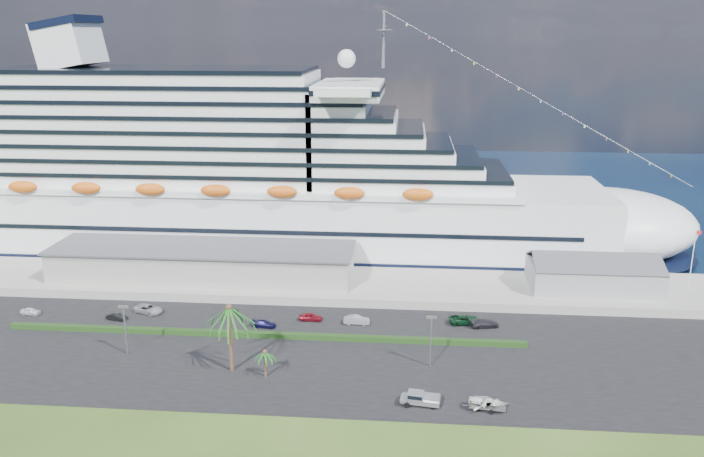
# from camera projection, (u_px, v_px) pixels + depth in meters

# --- Properties ---
(ground) EXTENTS (420.00, 420.00, 0.00)m
(ground) POSITION_uv_depth(u_px,v_px,m) (293.00, 387.00, 99.43)
(ground) COLOR #2D4416
(ground) RESTS_ON ground
(asphalt_lot) EXTENTS (140.00, 38.00, 0.12)m
(asphalt_lot) POSITION_uv_depth(u_px,v_px,m) (304.00, 353.00, 109.95)
(asphalt_lot) COLOR black
(asphalt_lot) RESTS_ON ground
(wharf) EXTENTS (240.00, 20.00, 1.80)m
(wharf) POSITION_uv_depth(u_px,v_px,m) (326.00, 284.00, 137.49)
(wharf) COLOR gray
(wharf) RESTS_ON ground
(water) EXTENTS (420.00, 160.00, 0.02)m
(water) POSITION_uv_depth(u_px,v_px,m) (359.00, 189.00, 223.93)
(water) COLOR black
(water) RESTS_ON ground
(cruise_ship) EXTENTS (191.00, 38.00, 54.00)m
(cruise_ship) POSITION_uv_depth(u_px,v_px,m) (245.00, 180.00, 157.87)
(cruise_ship) COLOR silver
(cruise_ship) RESTS_ON ground
(terminal_building) EXTENTS (61.00, 15.00, 6.30)m
(terminal_building) POSITION_uv_depth(u_px,v_px,m) (203.00, 261.00, 138.39)
(terminal_building) COLOR gray
(terminal_building) RESTS_ON wharf
(port_shed) EXTENTS (24.00, 12.31, 7.37)m
(port_shed) POSITION_uv_depth(u_px,v_px,m) (593.00, 275.00, 132.30)
(port_shed) COLOR gray
(port_shed) RESTS_ON wharf
(flagpole) EXTENTS (1.08, 0.16, 12.00)m
(flagpole) POSITION_uv_depth(u_px,v_px,m) (693.00, 259.00, 129.76)
(flagpole) COLOR silver
(flagpole) RESTS_ON wharf
(hedge) EXTENTS (88.00, 1.10, 0.90)m
(hedge) POSITION_uv_depth(u_px,v_px,m) (262.00, 335.00, 115.25)
(hedge) COLOR black
(hedge) RESTS_ON asphalt_lot
(lamp_post_left) EXTENTS (1.60, 0.35, 8.27)m
(lamp_post_left) POSITION_uv_depth(u_px,v_px,m) (125.00, 324.00, 107.90)
(lamp_post_left) COLOR gray
(lamp_post_left) RESTS_ON asphalt_lot
(lamp_post_right) EXTENTS (1.60, 0.35, 8.27)m
(lamp_post_right) POSITION_uv_depth(u_px,v_px,m) (431.00, 335.00, 103.99)
(lamp_post_right) COLOR gray
(lamp_post_right) RESTS_ON asphalt_lot
(palm_tall) EXTENTS (8.82, 8.82, 11.13)m
(palm_tall) POSITION_uv_depth(u_px,v_px,m) (229.00, 315.00, 101.54)
(palm_tall) COLOR #47301E
(palm_tall) RESTS_ON ground
(palm_short) EXTENTS (3.53, 3.53, 4.56)m
(palm_short) POSITION_uv_depth(u_px,v_px,m) (265.00, 355.00, 101.18)
(palm_short) COLOR #47301E
(palm_short) RESTS_ON ground
(parked_car_0) EXTENTS (3.75, 1.75, 1.24)m
(parked_car_0) POSITION_uv_depth(u_px,v_px,m) (31.00, 311.00, 124.45)
(parked_car_0) COLOR silver
(parked_car_0) RESTS_ON asphalt_lot
(parked_car_1) EXTENTS (3.88, 2.00, 1.22)m
(parked_car_1) POSITION_uv_depth(u_px,v_px,m) (117.00, 317.00, 122.09)
(parked_car_1) COLOR black
(parked_car_1) RESTS_ON asphalt_lot
(parked_car_2) EXTENTS (6.01, 4.28, 1.52)m
(parked_car_2) POSITION_uv_depth(u_px,v_px,m) (148.00, 309.00, 125.09)
(parked_car_2) COLOR #A1A3AA
(parked_car_2) RESTS_ON asphalt_lot
(parked_car_3) EXTENTS (4.38, 2.20, 1.22)m
(parked_car_3) POSITION_uv_depth(u_px,v_px,m) (264.00, 324.00, 119.18)
(parked_car_3) COLOR #13123F
(parked_car_3) RESTS_ON asphalt_lot
(parked_car_4) EXTENTS (4.11, 1.66, 1.40)m
(parked_car_4) POSITION_uv_depth(u_px,v_px,m) (311.00, 317.00, 121.86)
(parked_car_4) COLOR maroon
(parked_car_4) RESTS_ON asphalt_lot
(parked_car_5) EXTENTS (4.57, 1.60, 1.51)m
(parked_car_5) POSITION_uv_depth(u_px,v_px,m) (357.00, 320.00, 120.41)
(parked_car_5) COLOR #95969B
(parked_car_5) RESTS_ON asphalt_lot
(parked_car_6) EXTENTS (5.88, 3.18, 1.57)m
(parked_car_6) POSITION_uv_depth(u_px,v_px,m) (465.00, 320.00, 120.45)
(parked_car_6) COLOR black
(parked_car_6) RESTS_ON asphalt_lot
(parked_car_7) EXTENTS (5.39, 3.19, 1.47)m
(parked_car_7) POSITION_uv_depth(u_px,v_px,m) (484.00, 323.00, 119.13)
(parked_car_7) COLOR #232328
(parked_car_7) RESTS_ON asphalt_lot
(pickup_truck) EXTENTS (5.63, 2.72, 1.90)m
(pickup_truck) POSITION_uv_depth(u_px,v_px,m) (420.00, 398.00, 94.15)
(pickup_truck) COLOR black
(pickup_truck) RESTS_ON asphalt_lot
(boat_trailer) EXTENTS (6.25, 4.37, 1.75)m
(boat_trailer) POSITION_uv_depth(u_px,v_px,m) (488.00, 403.00, 92.74)
(boat_trailer) COLOR gray
(boat_trailer) RESTS_ON asphalt_lot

